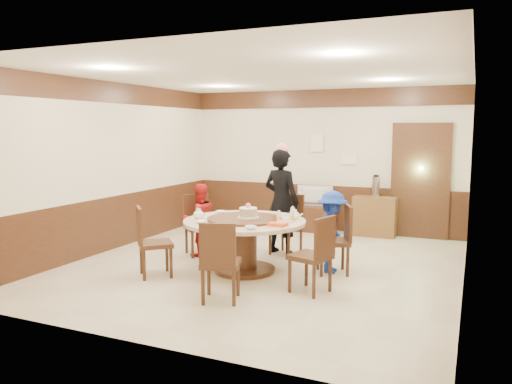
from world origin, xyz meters
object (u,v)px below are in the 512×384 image
at_px(person_red, 200,220).
at_px(thermos, 376,187).
at_px(television, 314,196).
at_px(birthday_cake, 248,213).
at_px(tv_stand, 314,219).
at_px(banquet_table, 245,235).
at_px(side_cabinet, 375,216).
at_px(shrimp_platter, 278,225).
at_px(person_blue, 332,232).
at_px(person_standing, 281,202).

relative_size(person_red, thermos, 3.06).
bearing_deg(television, birthday_cake, 86.09).
distance_m(tv_stand, television, 0.45).
bearing_deg(tv_stand, thermos, 1.44).
xyz_separation_m(banquet_table, birthday_cake, (0.04, 0.03, 0.32)).
height_order(side_cabinet, thermos, thermos).
xyz_separation_m(shrimp_platter, tv_stand, (-0.58, 3.50, -0.53)).
bearing_deg(television, person_blue, 108.40).
bearing_deg(birthday_cake, shrimp_platter, -32.09).
xyz_separation_m(person_red, thermos, (2.30, 2.64, 0.36)).
height_order(person_standing, person_blue, person_standing).
height_order(banquet_table, thermos, thermos).
bearing_deg(person_red, person_blue, 126.19).
relative_size(shrimp_platter, television, 0.42).
relative_size(person_standing, person_red, 1.47).
bearing_deg(person_blue, side_cabinet, -5.68).
relative_size(person_blue, side_cabinet, 1.46).
distance_m(birthday_cake, thermos, 3.38).
relative_size(banquet_table, television, 2.43).
xyz_separation_m(shrimp_platter, thermos, (0.61, 3.53, 0.16)).
bearing_deg(side_cabinet, birthday_cake, -110.84).
height_order(person_red, thermos, person_red).
distance_m(banquet_table, tv_stand, 3.17).
relative_size(person_standing, television, 2.41).
relative_size(person_red, person_blue, 1.00).
xyz_separation_m(person_blue, tv_stand, (-1.09, 2.68, -0.33)).
xyz_separation_m(tv_stand, television, (0.00, 0.00, 0.45)).
relative_size(person_standing, thermos, 4.50).
height_order(tv_stand, thermos, thermos).
distance_m(person_standing, shrimp_platter, 1.64).
xyz_separation_m(person_blue, side_cabinet, (0.10, 2.71, -0.21)).
relative_size(shrimp_platter, thermos, 0.79).
height_order(banquet_table, person_red, person_red).
relative_size(person_blue, tv_stand, 1.37).
xyz_separation_m(banquet_table, side_cabinet, (1.24, 3.19, -0.16)).
relative_size(person_standing, tv_stand, 2.01).
xyz_separation_m(person_standing, shrimp_platter, (0.54, -1.55, -0.08)).
relative_size(birthday_cake, shrimp_platter, 1.04).
bearing_deg(birthday_cake, television, 89.83).
xyz_separation_m(person_red, shrimp_platter, (1.69, -0.89, 0.20)).
height_order(person_red, shrimp_platter, person_red).
xyz_separation_m(shrimp_platter, side_cabinet, (0.61, 3.53, -0.40)).
height_order(person_blue, birthday_cake, person_blue).
xyz_separation_m(person_blue, television, (-1.09, 2.68, 0.12)).
height_order(person_blue, television, person_blue).
height_order(person_standing, television, person_standing).
bearing_deg(banquet_table, person_standing, 85.59).
bearing_deg(person_blue, person_standing, 51.55).
relative_size(tv_stand, television, 1.20).
distance_m(shrimp_platter, thermos, 3.58).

